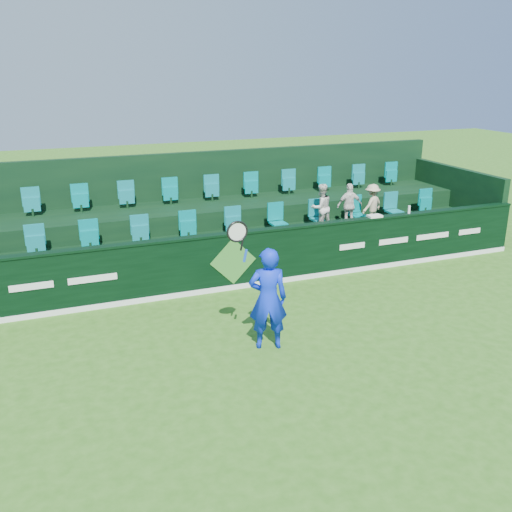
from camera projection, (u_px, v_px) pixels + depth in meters
name	position (u px, v px, depth m)	size (l,w,h in m)	color
ground	(308.00, 369.00, 9.73)	(60.00, 60.00, 0.00)	#2E6317
sponsor_hoarding	(232.00, 261.00, 13.05)	(16.00, 0.25, 1.35)	black
stand_tier_front	(217.00, 258.00, 14.11)	(16.00, 2.00, 0.80)	black
stand_tier_back	(196.00, 228.00, 15.70)	(16.00, 1.80, 1.30)	black
stand_rear	(191.00, 205.00, 15.92)	(16.00, 4.10, 2.60)	black
seat_row_front	(212.00, 226.00, 14.24)	(13.50, 0.50, 0.60)	#0F787D
seat_row_back	(192.00, 192.00, 15.67)	(13.50, 0.50, 0.60)	#0F787D
tennis_player	(268.00, 298.00, 10.21)	(1.23, 0.64, 2.52)	#0D2AE7
spectator_left	(321.00, 207.00, 14.78)	(0.60, 0.47, 1.24)	silver
spectator_middle	(349.00, 206.00, 15.08)	(0.70, 0.29, 1.19)	silver
spectator_right	(372.00, 205.00, 15.33)	(0.72, 0.42, 1.12)	#C2B289
towel	(375.00, 216.00, 14.12)	(0.35, 0.23, 0.05)	white
drinks_bottle	(409.00, 210.00, 14.44)	(0.06, 0.06, 0.20)	white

